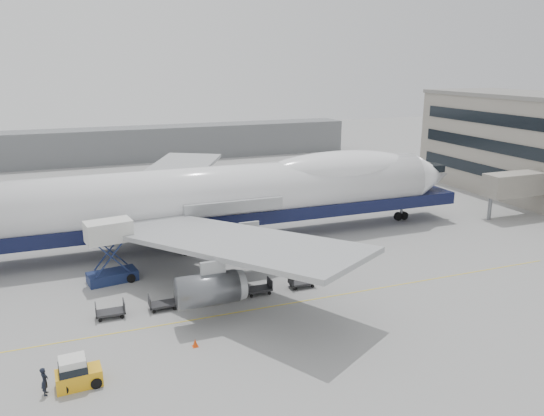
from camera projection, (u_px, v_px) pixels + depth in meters
name	position (u px, v px, depth m)	size (l,w,h in m)	color
ground	(251.00, 280.00, 50.59)	(260.00, 260.00, 0.00)	gray
apron_line	(274.00, 306.00, 45.19)	(60.00, 0.15, 0.01)	gold
hangar	(96.00, 146.00, 109.23)	(110.00, 8.00, 7.00)	slate
airliner	(222.00, 194.00, 60.13)	(67.00, 55.30, 19.98)	white
catering_truck	(110.00, 247.00, 49.47)	(4.78, 3.63, 5.99)	navy
baggage_tug	(77.00, 373.00, 33.76)	(2.90, 1.68, 2.06)	#ECA816
ground_worker	(45.00, 381.00, 32.94)	(0.67, 0.44, 1.84)	black
traffic_cone	(195.00, 343.00, 38.66)	(0.42, 0.42, 0.62)	#E4420C
dolly_0	(110.00, 311.00, 43.06)	(2.30, 1.35, 1.30)	#2D2D30
dolly_1	(163.00, 303.00, 44.54)	(2.30, 1.35, 1.30)	#2D2D30
dolly_2	(212.00, 295.00, 46.01)	(2.30, 1.35, 1.30)	#2D2D30
dolly_3	(258.00, 288.00, 47.49)	(2.30, 1.35, 1.30)	#2D2D30
dolly_4	(302.00, 281.00, 48.96)	(2.30, 1.35, 1.30)	#2D2D30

